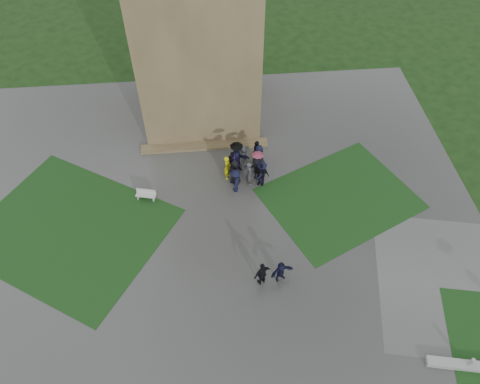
{
  "coord_description": "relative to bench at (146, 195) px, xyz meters",
  "views": [
    {
      "loc": [
        0.31,
        -13.94,
        23.04
      ],
      "look_at": [
        2.03,
        5.09,
        1.2
      ],
      "focal_mm": 35.0,
      "sensor_mm": 36.0,
      "label": 1
    }
  ],
  "objects": [
    {
      "name": "visitor_cluster",
      "position": [
        6.61,
        1.46,
        0.64
      ],
      "size": [
        3.09,
        3.78,
        2.41
      ],
      "color": "black",
      "rests_on": "plaza"
    },
    {
      "name": "lawn_inset_left",
      "position": [
        -4.57,
        -2.12,
        -0.38
      ],
      "size": [
        14.1,
        13.46,
        0.01
      ],
      "primitive_type": "cube",
      "rotation": [
        0.0,
        0.0,
        -0.56
      ],
      "color": "black",
      "rests_on": "plaza"
    },
    {
      "name": "plaza",
      "position": [
        3.93,
        -4.12,
        -0.39
      ],
      "size": [
        34.0,
        34.0,
        0.02
      ],
      "primitive_type": "cube",
      "color": "#373734",
      "rests_on": "ground"
    },
    {
      "name": "ground",
      "position": [
        3.93,
        -6.12,
        -0.4
      ],
      "size": [
        120.0,
        120.0,
        0.0
      ],
      "primitive_type": "plane",
      "color": "black"
    },
    {
      "name": "pedestrian_mid",
      "position": [
        7.72,
        -6.63,
        0.35
      ],
      "size": [
        1.45,
        0.94,
        1.47
      ],
      "primitive_type": "imported",
      "rotation": [
        0.0,
        0.0,
        0.36
      ],
      "color": "black",
      "rests_on": "plaza"
    },
    {
      "name": "tower_plinth",
      "position": [
        3.93,
        4.48,
        -0.27
      ],
      "size": [
        9.0,
        0.8,
        0.22
      ],
      "primitive_type": "cube",
      "color": "brown",
      "rests_on": "plaza"
    },
    {
      "name": "pedestrian_near",
      "position": [
        6.67,
        -6.78,
        0.51
      ],
      "size": [
        1.2,
        1.01,
        1.78
      ],
      "primitive_type": "imported",
      "rotation": [
        0.0,
        0.0,
        3.62
      ],
      "color": "black",
      "rests_on": "plaza"
    },
    {
      "name": "lawn_inset_right",
      "position": [
        12.43,
        -1.12,
        -0.38
      ],
      "size": [
        11.12,
        10.15,
        0.01
      ],
      "primitive_type": "cube",
      "rotation": [
        0.0,
        0.0,
        0.44
      ],
      "color": "black",
      "rests_on": "plaza"
    },
    {
      "name": "bench",
      "position": [
        0.0,
        0.0,
        0.0
      ],
      "size": [
        1.34,
        0.69,
        0.74
      ],
      "rotation": [
        0.0,
        0.0,
        -0.23
      ],
      "color": "beige",
      "rests_on": "plaza"
    }
  ]
}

